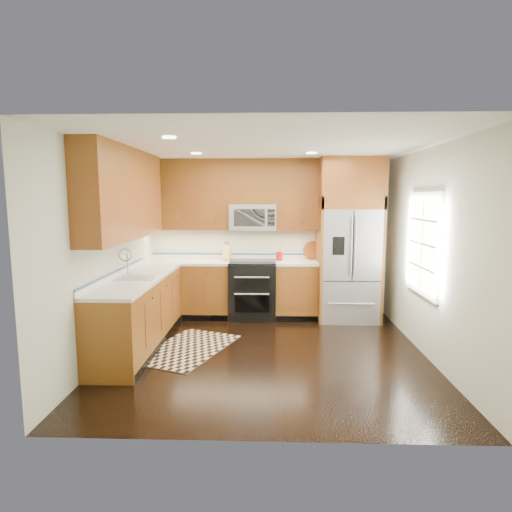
{
  "coord_description": "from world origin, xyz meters",
  "views": [
    {
      "loc": [
        0.04,
        -5.26,
        1.98
      ],
      "look_at": [
        -0.16,
        0.6,
        1.18
      ],
      "focal_mm": 30.0,
      "sensor_mm": 36.0,
      "label": 1
    }
  ],
  "objects_px": {
    "range": "(253,290)",
    "refrigerator": "(349,240)",
    "utensil_crock": "(279,254)",
    "rug": "(188,348)",
    "knife_block": "(227,253)"
  },
  "relations": [
    {
      "from": "refrigerator",
      "to": "knife_block",
      "type": "bearing_deg",
      "value": 174.19
    },
    {
      "from": "refrigerator",
      "to": "knife_block",
      "type": "relative_size",
      "value": 8.38
    },
    {
      "from": "refrigerator",
      "to": "utensil_crock",
      "type": "relative_size",
      "value": 8.44
    },
    {
      "from": "knife_block",
      "to": "utensil_crock",
      "type": "distance_m",
      "value": 0.88
    },
    {
      "from": "refrigerator",
      "to": "rug",
      "type": "height_order",
      "value": "refrigerator"
    },
    {
      "from": "refrigerator",
      "to": "range",
      "type": "bearing_deg",
      "value": 178.6
    },
    {
      "from": "refrigerator",
      "to": "rug",
      "type": "relative_size",
      "value": 1.79
    },
    {
      "from": "range",
      "to": "utensil_crock",
      "type": "bearing_deg",
      "value": 15.49
    },
    {
      "from": "refrigerator",
      "to": "knife_block",
      "type": "height_order",
      "value": "refrigerator"
    },
    {
      "from": "range",
      "to": "rug",
      "type": "distance_m",
      "value": 1.79
    },
    {
      "from": "utensil_crock",
      "to": "rug",
      "type": "bearing_deg",
      "value": -126.76
    },
    {
      "from": "range",
      "to": "knife_block",
      "type": "relative_size",
      "value": 3.05
    },
    {
      "from": "rug",
      "to": "knife_block",
      "type": "height_order",
      "value": "knife_block"
    },
    {
      "from": "range",
      "to": "refrigerator",
      "type": "xyz_separation_m",
      "value": [
        1.55,
        -0.04,
        0.83
      ]
    },
    {
      "from": "range",
      "to": "utensil_crock",
      "type": "relative_size",
      "value": 3.07
    }
  ]
}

